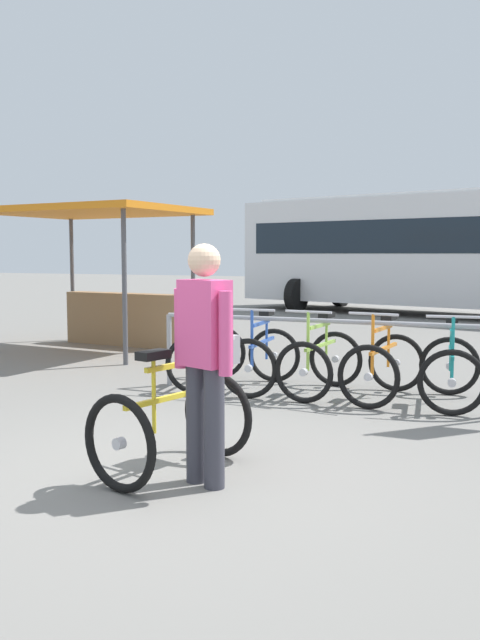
{
  "coord_description": "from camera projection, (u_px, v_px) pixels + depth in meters",
  "views": [
    {
      "loc": [
        2.33,
        -4.15,
        1.57
      ],
      "look_at": [
        -0.01,
        1.25,
        1.0
      ],
      "focal_mm": 38.3,
      "sensor_mm": 36.0,
      "label": 1
    }
  ],
  "objects": [
    {
      "name": "ground_plane",
      "position": [
        172.0,
        475.0,
        4.86
      ],
      "size": [
        80.0,
        80.0,
        0.0
      ],
      "primitive_type": "plane",
      "color": "slate"
    },
    {
      "name": "bike_rack_rail",
      "position": [
        326.0,
        336.0,
        7.38
      ],
      "size": [
        3.91,
        0.1,
        0.88
      ],
      "color": "#99999E",
      "rests_on": "ground"
    },
    {
      "name": "racked_bike_white",
      "position": [
        207.0,
        355.0,
        8.16
      ],
      "size": [
        0.79,
        1.18,
        0.97
      ],
      "color": "black",
      "rests_on": "ground"
    },
    {
      "name": "racked_bike_blue",
      "position": [
        262.0,
        358.0,
        7.89
      ],
      "size": [
        0.75,
        1.14,
        0.97
      ],
      "color": "black",
      "rests_on": "ground"
    },
    {
      "name": "racked_bike_lime",
      "position": [
        320.0,
        362.0,
        7.62
      ],
      "size": [
        0.73,
        1.13,
        0.97
      ],
      "color": "black",
      "rests_on": "ground"
    },
    {
      "name": "racked_bike_orange",
      "position": [
        383.0,
        366.0,
        7.35
      ],
      "size": [
        0.76,
        1.16,
        0.98
      ],
      "color": "black",
      "rests_on": "ground"
    },
    {
      "name": "racked_bike_teal",
      "position": [
        451.0,
        370.0,
        7.08
      ],
      "size": [
        0.8,
        1.19,
        0.98
      ],
      "color": "black",
      "rests_on": "ground"
    },
    {
      "name": "featured_bicycle",
      "position": [
        184.0,
        403.0,
        4.97
      ],
      "size": [
        0.9,
        1.25,
        1.09
      ],
      "color": "black",
      "rests_on": "ground"
    },
    {
      "name": "person_with_featured_bike",
      "position": [
        204.0,
        353.0,
        4.58
      ],
      "size": [
        0.5,
        0.31,
        1.64
      ],
      "color": "#383842",
      "rests_on": "ground"
    },
    {
      "name": "bus_distant",
      "position": [
        431.0,
        247.0,
        17.45
      ],
      "size": [
        10.31,
        4.88,
        3.08
      ],
      "color": "silver",
      "rests_on": "ground"
    },
    {
      "name": "market_stall",
      "position": [
        108.0,
        265.0,
        11.27
      ],
      "size": [
        3.29,
        2.57,
        2.3
      ],
      "color": "#4C4C51",
      "rests_on": "ground"
    }
  ]
}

